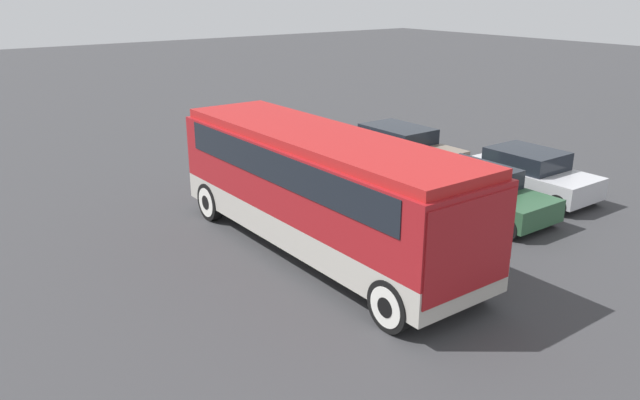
# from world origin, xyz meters

# --- Properties ---
(ground_plane) EXTENTS (120.00, 120.00, 0.00)m
(ground_plane) POSITION_xyz_m (0.00, 0.00, 0.00)
(ground_plane) COLOR #38383A
(tour_bus) EXTENTS (9.24, 2.57, 2.98)m
(tour_bus) POSITION_xyz_m (0.10, 0.00, 1.80)
(tour_bus) COLOR #B7B2A8
(tour_bus) RESTS_ON ground_plane
(parked_car_near) EXTENTS (4.53, 1.92, 1.36)m
(parked_car_near) POSITION_xyz_m (0.37, 5.22, 0.67)
(parked_car_near) COLOR #2D5638
(parked_car_near) RESTS_ON ground_plane
(parked_car_mid) EXTENTS (4.77, 1.92, 1.46)m
(parked_car_mid) POSITION_xyz_m (-4.39, 6.79, 0.73)
(parked_car_mid) COLOR #7A6B5B
(parked_car_mid) RESTS_ON ground_plane
(parked_car_far) EXTENTS (4.09, 1.93, 1.42)m
(parked_car_far) POSITION_xyz_m (0.31, 7.80, 0.70)
(parked_car_far) COLOR #BCBCC1
(parked_car_far) RESTS_ON ground_plane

